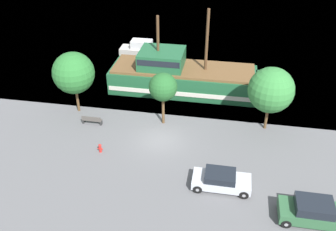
{
  "coord_description": "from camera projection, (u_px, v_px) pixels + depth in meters",
  "views": [
    {
      "loc": [
        5.1,
        -24.98,
        18.74
      ],
      "look_at": [
        0.32,
        2.0,
        1.2
      ],
      "focal_mm": 40.0,
      "sensor_mm": 36.0,
      "label": 1
    }
  ],
  "objects": [
    {
      "name": "parked_car_curb_mid",
      "position": [
        221.0,
        180.0,
        26.39
      ],
      "size": [
        4.12,
        1.89,
        1.33
      ],
      "color": "#B7BCC6",
      "rests_on": "ground_plane"
    },
    {
      "name": "ground_plane",
      "position": [
        160.0,
        140.0,
        31.57
      ],
      "size": [
        160.0,
        160.0,
        0.0
      ],
      "primitive_type": "plane",
      "color": "#5B5B5E"
    },
    {
      "name": "fire_hydrant",
      "position": [
        100.0,
        148.0,
        29.96
      ],
      "size": [
        0.42,
        0.25,
        0.76
      ],
      "color": "red",
      "rests_on": "ground_plane"
    },
    {
      "name": "pirate_ship",
      "position": [
        182.0,
        76.0,
        38.17
      ],
      "size": [
        16.02,
        4.79,
        8.6
      ],
      "color": "#1E5633",
      "rests_on": "water_surface"
    },
    {
      "name": "moored_boat_dockside",
      "position": [
        145.0,
        50.0,
        45.81
      ],
      "size": [
        6.21,
        1.93,
        2.04
      ],
      "color": "#B7B2A8",
      "rests_on": "water_surface"
    },
    {
      "name": "parked_car_curb_front",
      "position": [
        314.0,
        212.0,
        23.75
      ],
      "size": [
        4.49,
        2.01,
        1.6
      ],
      "color": "#2D5B38",
      "rests_on": "ground_plane"
    },
    {
      "name": "tree_row_mideast",
      "position": [
        163.0,
        87.0,
        31.81
      ],
      "size": [
        2.46,
        2.46,
        4.88
      ],
      "color": "brown",
      "rests_on": "ground_plane"
    },
    {
      "name": "tree_row_midwest",
      "position": [
        271.0,
        90.0,
        31.0
      ],
      "size": [
        3.85,
        3.85,
        5.74
      ],
      "color": "brown",
      "rests_on": "ground_plane"
    },
    {
      "name": "tree_row_east",
      "position": [
        74.0,
        73.0,
        33.39
      ],
      "size": [
        3.77,
        3.77,
        5.84
      ],
      "color": "brown",
      "rests_on": "ground_plane"
    },
    {
      "name": "bench_promenade_east",
      "position": [
        92.0,
        120.0,
        33.32
      ],
      "size": [
        1.78,
        0.45,
        0.85
      ],
      "color": "#4C4742",
      "rests_on": "ground_plane"
    }
  ]
}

